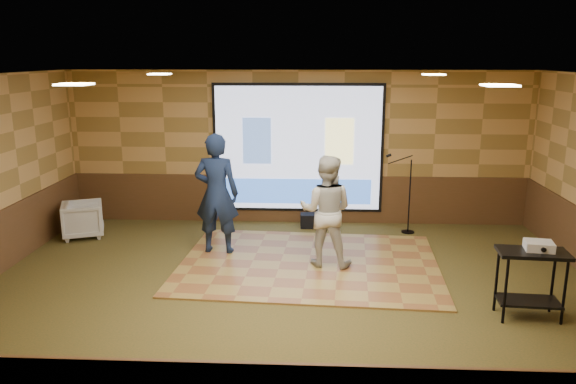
{
  "coord_description": "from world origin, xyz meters",
  "views": [
    {
      "loc": [
        0.34,
        -7.37,
        3.26
      ],
      "look_at": [
        -0.06,
        0.67,
        1.3
      ],
      "focal_mm": 35.0,
      "sensor_mm": 36.0,
      "label": 1
    }
  ],
  "objects_px": {
    "projector": "(539,246)",
    "duffel_bag": "(311,220)",
    "av_table": "(531,272)",
    "mic_stand": "(406,207)",
    "dance_floor": "(309,263)",
    "projector_screen": "(298,150)",
    "banquet_chair": "(83,220)",
    "player_left": "(217,194)",
    "player_right": "(326,211)"
  },
  "relations": [
    {
      "from": "projector",
      "to": "duffel_bag",
      "type": "distance_m",
      "value": 4.76
    },
    {
      "from": "av_table",
      "to": "mic_stand",
      "type": "xyz_separation_m",
      "value": [
        -1.02,
        3.5,
        -0.12
      ]
    },
    {
      "from": "dance_floor",
      "to": "projector_screen",
      "type": "bearing_deg",
      "value": 96.35
    },
    {
      "from": "mic_stand",
      "to": "projector_screen",
      "type": "bearing_deg",
      "value": 152.63
    },
    {
      "from": "av_table",
      "to": "banquet_chair",
      "type": "distance_m",
      "value": 7.59
    },
    {
      "from": "projector_screen",
      "to": "banquet_chair",
      "type": "xyz_separation_m",
      "value": [
        -3.92,
        -1.1,
        -1.15
      ]
    },
    {
      "from": "mic_stand",
      "to": "duffel_bag",
      "type": "bearing_deg",
      "value": 159.56
    },
    {
      "from": "mic_stand",
      "to": "projector",
      "type": "bearing_deg",
      "value": -84.68
    },
    {
      "from": "projector_screen",
      "to": "mic_stand",
      "type": "height_order",
      "value": "projector_screen"
    },
    {
      "from": "player_left",
      "to": "mic_stand",
      "type": "xyz_separation_m",
      "value": [
        3.34,
        1.3,
        -0.54
      ]
    },
    {
      "from": "projector_screen",
      "to": "banquet_chair",
      "type": "distance_m",
      "value": 4.23
    },
    {
      "from": "projector_screen",
      "to": "dance_floor",
      "type": "distance_m",
      "value": 2.75
    },
    {
      "from": "projector_screen",
      "to": "dance_floor",
      "type": "height_order",
      "value": "projector_screen"
    },
    {
      "from": "projector_screen",
      "to": "projector",
      "type": "relative_size",
      "value": 9.91
    },
    {
      "from": "duffel_bag",
      "to": "player_right",
      "type": "bearing_deg",
      "value": -83.43
    },
    {
      "from": "projector_screen",
      "to": "projector",
      "type": "xyz_separation_m",
      "value": [
        3.15,
        -4.01,
        -0.52
      ]
    },
    {
      "from": "player_right",
      "to": "mic_stand",
      "type": "xyz_separation_m",
      "value": [
        1.53,
        1.82,
        -0.41
      ]
    },
    {
      "from": "dance_floor",
      "to": "player_left",
      "type": "bearing_deg",
      "value": 163.41
    },
    {
      "from": "player_left",
      "to": "player_right",
      "type": "relative_size",
      "value": 1.15
    },
    {
      "from": "av_table",
      "to": "projector",
      "type": "height_order",
      "value": "projector"
    },
    {
      "from": "player_left",
      "to": "banquet_chair",
      "type": "height_order",
      "value": "player_left"
    },
    {
      "from": "mic_stand",
      "to": "banquet_chair",
      "type": "relative_size",
      "value": 2.11
    },
    {
      "from": "dance_floor",
      "to": "player_right",
      "type": "height_order",
      "value": "player_right"
    },
    {
      "from": "duffel_bag",
      "to": "dance_floor",
      "type": "bearing_deg",
      "value": -90.58
    },
    {
      "from": "projector_screen",
      "to": "duffel_bag",
      "type": "xyz_separation_m",
      "value": [
        0.28,
        -0.3,
        -1.34
      ]
    },
    {
      "from": "banquet_chair",
      "to": "duffel_bag",
      "type": "xyz_separation_m",
      "value": [
        4.2,
        0.8,
        -0.19
      ]
    },
    {
      "from": "player_right",
      "to": "projector",
      "type": "bearing_deg",
      "value": 158.48
    },
    {
      "from": "banquet_chair",
      "to": "player_right",
      "type": "bearing_deg",
      "value": -127.24
    },
    {
      "from": "dance_floor",
      "to": "av_table",
      "type": "relative_size",
      "value": 4.57
    },
    {
      "from": "dance_floor",
      "to": "duffel_bag",
      "type": "xyz_separation_m",
      "value": [
        0.02,
        2.02,
        0.12
      ]
    },
    {
      "from": "player_left",
      "to": "banquet_chair",
      "type": "relative_size",
      "value": 2.81
    },
    {
      "from": "banquet_chair",
      "to": "projector_screen",
      "type": "bearing_deg",
      "value": -95.59
    },
    {
      "from": "player_left",
      "to": "mic_stand",
      "type": "bearing_deg",
      "value": -154.96
    },
    {
      "from": "banquet_chair",
      "to": "dance_floor",
      "type": "bearing_deg",
      "value": -127.5
    },
    {
      "from": "duffel_bag",
      "to": "av_table",
      "type": "bearing_deg",
      "value": -53.38
    },
    {
      "from": "duffel_bag",
      "to": "banquet_chair",
      "type": "bearing_deg",
      "value": -169.2
    },
    {
      "from": "av_table",
      "to": "projector",
      "type": "xyz_separation_m",
      "value": [
        0.08,
        0.05,
        0.34
      ]
    },
    {
      "from": "duffel_bag",
      "to": "projector_screen",
      "type": "bearing_deg",
      "value": 132.98
    },
    {
      "from": "projector_screen",
      "to": "av_table",
      "type": "xyz_separation_m",
      "value": [
        3.07,
        -4.06,
        -0.86
      ]
    },
    {
      "from": "player_left",
      "to": "duffel_bag",
      "type": "distance_m",
      "value": 2.39
    },
    {
      "from": "projector_screen",
      "to": "duffel_bag",
      "type": "bearing_deg",
      "value": -47.02
    },
    {
      "from": "projector",
      "to": "mic_stand",
      "type": "xyz_separation_m",
      "value": [
        -1.1,
        3.46,
        -0.46
      ]
    },
    {
      "from": "banquet_chair",
      "to": "av_table",
      "type": "bearing_deg",
      "value": -134.18
    },
    {
      "from": "projector_screen",
      "to": "player_right",
      "type": "xyz_separation_m",
      "value": [
        0.52,
        -2.37,
        -0.57
      ]
    },
    {
      "from": "player_right",
      "to": "duffel_bag",
      "type": "bearing_deg",
      "value": -73.04
    },
    {
      "from": "projector",
      "to": "banquet_chair",
      "type": "xyz_separation_m",
      "value": [
        -7.07,
        2.91,
        -0.62
      ]
    },
    {
      "from": "projector_screen",
      "to": "player_left",
      "type": "bearing_deg",
      "value": -124.74
    },
    {
      "from": "projector_screen",
      "to": "mic_stand",
      "type": "relative_size",
      "value": 2.19
    },
    {
      "from": "player_right",
      "to": "mic_stand",
      "type": "distance_m",
      "value": 2.41
    },
    {
      "from": "player_left",
      "to": "projector",
      "type": "xyz_separation_m",
      "value": [
        4.44,
        -2.15,
        -0.09
      ]
    }
  ]
}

